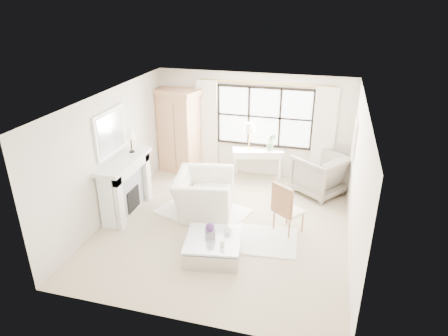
% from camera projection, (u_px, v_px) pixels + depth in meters
% --- Properties ---
extents(floor, '(5.50, 5.50, 0.00)m').
position_uv_depth(floor, '(225.00, 225.00, 8.42)').
color(floor, '#BFAD8E').
rests_on(floor, ground).
extents(ceiling, '(5.50, 5.50, 0.00)m').
position_uv_depth(ceiling, '(225.00, 99.00, 7.33)').
color(ceiling, white).
rests_on(ceiling, ground).
extents(wall_back, '(5.00, 0.00, 5.00)m').
position_uv_depth(wall_back, '(253.00, 125.00, 10.30)').
color(wall_back, silver).
rests_on(wall_back, ground).
extents(wall_front, '(5.00, 0.00, 5.00)m').
position_uv_depth(wall_front, '(173.00, 245.00, 5.45)').
color(wall_front, white).
rests_on(wall_front, ground).
extents(wall_left, '(0.00, 5.50, 5.50)m').
position_uv_depth(wall_left, '(112.00, 154.00, 8.47)').
color(wall_left, beige).
rests_on(wall_left, ground).
extents(wall_right, '(0.00, 5.50, 5.50)m').
position_uv_depth(wall_right, '(357.00, 181.00, 7.28)').
color(wall_right, white).
rests_on(wall_right, ground).
extents(window_pane, '(2.40, 0.02, 1.50)m').
position_uv_depth(window_pane, '(264.00, 117.00, 10.11)').
color(window_pane, white).
rests_on(window_pane, wall_back).
extents(window_frame, '(2.50, 0.04, 1.50)m').
position_uv_depth(window_frame, '(264.00, 117.00, 10.10)').
color(window_frame, black).
rests_on(window_frame, wall_back).
extents(curtain_rod, '(3.30, 0.04, 0.04)m').
position_uv_depth(curtain_rod, '(265.00, 83.00, 9.71)').
color(curtain_rod, '#B2903D').
rests_on(curtain_rod, wall_back).
extents(curtain_left, '(0.55, 0.10, 2.47)m').
position_uv_depth(curtain_left, '(207.00, 127.00, 10.55)').
color(curtain_left, white).
rests_on(curtain_left, ground).
extents(curtain_right, '(0.55, 0.10, 2.47)m').
position_uv_depth(curtain_right, '(323.00, 137.00, 9.83)').
color(curtain_right, silver).
rests_on(curtain_right, ground).
extents(fireplace, '(0.58, 1.66, 1.26)m').
position_uv_depth(fireplace, '(125.00, 185.00, 8.70)').
color(fireplace, silver).
rests_on(fireplace, ground).
extents(mirror_frame, '(0.05, 1.15, 0.95)m').
position_uv_depth(mirror_frame, '(110.00, 132.00, 8.26)').
color(mirror_frame, white).
rests_on(mirror_frame, wall_left).
extents(mirror_glass, '(0.02, 1.00, 0.80)m').
position_uv_depth(mirror_glass, '(111.00, 133.00, 8.26)').
color(mirror_glass, silver).
rests_on(mirror_glass, wall_left).
extents(art_frame, '(0.04, 0.62, 0.82)m').
position_uv_depth(art_frame, '(354.00, 140.00, 8.71)').
color(art_frame, white).
rests_on(art_frame, wall_right).
extents(art_canvas, '(0.01, 0.52, 0.72)m').
position_uv_depth(art_canvas, '(353.00, 140.00, 8.71)').
color(art_canvas, '#B6A58D').
rests_on(art_canvas, wall_right).
extents(mantel_lamp, '(0.22, 0.22, 0.51)m').
position_uv_depth(mantel_lamp, '(130.00, 135.00, 8.66)').
color(mantel_lamp, black).
rests_on(mantel_lamp, fireplace).
extents(armoire, '(1.27, 0.97, 2.24)m').
position_uv_depth(armoire, '(179.00, 131.00, 10.56)').
color(armoire, tan).
rests_on(armoire, floor).
extents(console_table, '(1.37, 0.76, 0.80)m').
position_uv_depth(console_table, '(257.00, 164.00, 10.40)').
color(console_table, white).
rests_on(console_table, floor).
extents(console_lamp, '(0.28, 0.28, 0.69)m').
position_uv_depth(console_lamp, '(249.00, 128.00, 10.06)').
color(console_lamp, gold).
rests_on(console_lamp, console_table).
extents(orchid_plant, '(0.26, 0.21, 0.46)m').
position_uv_depth(orchid_plant, '(271.00, 142.00, 10.08)').
color(orchid_plant, '#607D53').
rests_on(orchid_plant, console_table).
extents(side_table, '(0.40, 0.40, 0.51)m').
position_uv_depth(side_table, '(225.00, 189.00, 9.21)').
color(side_table, silver).
rests_on(side_table, floor).
extents(rug_left, '(2.17, 1.83, 0.03)m').
position_uv_depth(rug_left, '(203.00, 211.00, 8.92)').
color(rug_left, white).
rests_on(rug_left, floor).
extents(rug_right, '(1.50, 1.17, 0.03)m').
position_uv_depth(rug_right, '(260.00, 240.00, 7.90)').
color(rug_right, white).
rests_on(rug_right, floor).
extents(club_armchair, '(1.40, 1.55, 0.89)m').
position_uv_depth(club_armchair, '(204.00, 194.00, 8.76)').
color(club_armchair, silver).
rests_on(club_armchair, floor).
extents(wingback_chair, '(1.49, 1.49, 0.98)m').
position_uv_depth(wingback_chair, '(320.00, 174.00, 9.59)').
color(wingback_chair, gray).
rests_on(wingback_chair, floor).
extents(french_chair, '(0.67, 0.67, 1.08)m').
position_uv_depth(french_chair, '(288.00, 218.00, 8.09)').
color(french_chair, '#A16C43').
rests_on(french_chair, floor).
extents(coffee_table, '(1.15, 1.15, 0.38)m').
position_uv_depth(coffee_table, '(213.00, 247.00, 7.38)').
color(coffee_table, silver).
rests_on(coffee_table, floor).
extents(planter_box, '(0.23, 0.23, 0.13)m').
position_uv_depth(planter_box, '(210.00, 234.00, 7.31)').
color(planter_box, slate).
rests_on(planter_box, coffee_table).
extents(planter_flowers, '(0.16, 0.16, 0.16)m').
position_uv_depth(planter_flowers, '(210.00, 227.00, 7.25)').
color(planter_flowers, '#4F2968').
rests_on(planter_flowers, planter_box).
extents(pillar_candle, '(0.08, 0.08, 0.12)m').
position_uv_depth(pillar_candle, '(222.00, 244.00, 7.04)').
color(pillar_candle, silver).
rests_on(pillar_candle, coffee_table).
extents(coffee_vase, '(0.20, 0.20, 0.16)m').
position_uv_depth(coffee_vase, '(228.00, 230.00, 7.42)').
color(coffee_vase, silver).
rests_on(coffee_vase, coffee_table).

